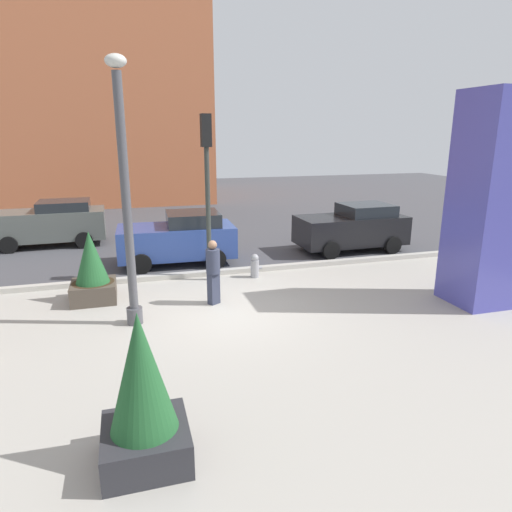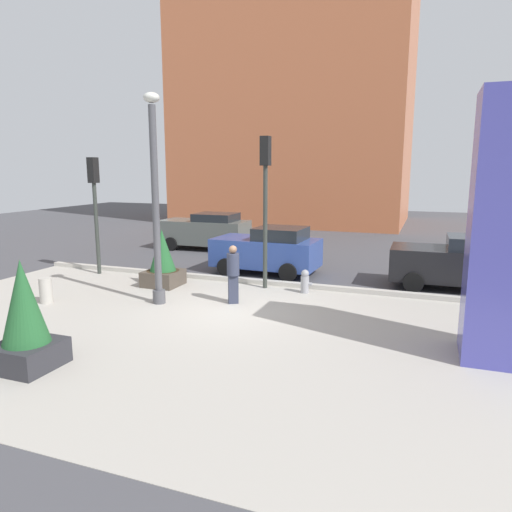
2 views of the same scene
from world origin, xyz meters
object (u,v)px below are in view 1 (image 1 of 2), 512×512
traffic_light_corner (207,172)px  art_pillar_blue (489,201)px  pedestrian_crossing (213,269)px  fire_hydrant (255,266)px  car_passing_lane (179,238)px  lamp_post (126,203)px  potted_plant_curbside (92,271)px  car_curb_east (50,223)px  car_far_lane (353,227)px  potted_plant_by_pillar (143,398)px

traffic_light_corner → art_pillar_blue: bearing=-30.7°
art_pillar_blue → pedestrian_crossing: (-6.69, 1.80, -1.73)m
fire_hydrant → car_passing_lane: bearing=131.3°
lamp_post → potted_plant_curbside: 2.92m
fire_hydrant → car_curb_east: size_ratio=0.18×
lamp_post → car_passing_lane: bearing=71.4°
car_curb_east → potted_plant_curbside: bearing=-74.7°
potted_plant_curbside → fire_hydrant: bearing=9.1°
car_curb_east → car_passing_lane: size_ratio=1.09×
car_far_lane → car_curb_east: bearing=160.1°
lamp_post → fire_hydrant: (3.67, 2.60, -2.49)m
car_curb_east → lamp_post: bearing=-71.8°
traffic_light_corner → fire_hydrant: bearing=-6.4°
fire_hydrant → pedestrian_crossing: 2.55m
potted_plant_by_pillar → car_curb_east: size_ratio=0.51×
car_passing_lane → pedestrian_crossing: bearing=-84.9°
potted_plant_by_pillar → car_far_lane: potted_plant_by_pillar is taller
art_pillar_blue → potted_plant_by_pillar: art_pillar_blue is taller
fire_hydrant → traffic_light_corner: bearing=173.6°
car_passing_lane → potted_plant_by_pillar: bearing=-99.6°
fire_hydrant → car_passing_lane: car_passing_lane is taller
potted_plant_by_pillar → lamp_post: bearing=90.2°
potted_plant_by_pillar → pedestrian_crossing: 5.87m
fire_hydrant → traffic_light_corner: traffic_light_corner is taller
car_far_lane → traffic_light_corner: bearing=-160.3°
lamp_post → traffic_light_corner: bearing=50.3°
potted_plant_curbside → car_curb_east: size_ratio=0.44×
art_pillar_blue → fire_hydrant: (-5.04, 3.65, -2.31)m
lamp_post → potted_plant_by_pillar: (0.01, -4.78, -1.89)m
car_passing_lane → pedestrian_crossing: 4.18m
potted_plant_curbside → fire_hydrant: (4.66, 0.75, -0.45)m
art_pillar_blue → car_curb_east: size_ratio=1.25×
traffic_light_corner → pedestrian_crossing: (-0.27, -2.01, -2.30)m
art_pillar_blue → car_curb_east: 15.41m
potted_plant_by_pillar → car_passing_lane: size_ratio=0.55×
potted_plant_curbside → pedestrian_crossing: size_ratio=1.11×
car_far_lane → car_curb_east: size_ratio=0.96×
traffic_light_corner → car_curb_east: size_ratio=1.13×
fire_hydrant → car_far_lane: size_ratio=0.18×
art_pillar_blue → car_passing_lane: bearing=139.9°
lamp_post → car_far_lane: bearing=30.8°
car_passing_lane → pedestrian_crossing: car_passing_lane is taller
potted_plant_by_pillar → traffic_light_corner: (2.28, 7.53, 2.28)m
potted_plant_curbside → pedestrian_crossing: 3.21m
fire_hydrant → potted_plant_curbside: bearing=-170.9°
lamp_post → car_passing_lane: size_ratio=1.49×
lamp_post → car_passing_lane: (1.65, 4.90, -1.99)m
car_far_lane → pedestrian_crossing: 7.41m
traffic_light_corner → pedestrian_crossing: size_ratio=2.84×
traffic_light_corner → car_curb_east: traffic_light_corner is taller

